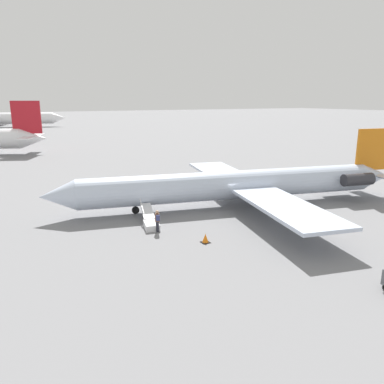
# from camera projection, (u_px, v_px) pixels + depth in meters

# --- Properties ---
(ground_plane) EXTENTS (600.00, 600.00, 0.00)m
(ground_plane) POSITION_uv_depth(u_px,v_px,m) (233.00, 206.00, 35.93)
(ground_plane) COLOR slate
(airplane_main) EXTENTS (34.80, 27.03, 7.06)m
(airplane_main) POSITION_uv_depth(u_px,v_px,m) (243.00, 184.00, 35.69)
(airplane_main) COLOR silver
(airplane_main) RESTS_ON ground
(boarding_stairs) EXTENTS (1.86, 4.14, 1.74)m
(boarding_stairs) POSITION_uv_depth(u_px,v_px,m) (151.00, 222.00, 29.98)
(boarding_stairs) COLOR silver
(boarding_stairs) RESTS_ON ground
(passenger) EXTENTS (0.40, 0.56, 1.74)m
(passenger) POSITION_uv_depth(u_px,v_px,m) (157.00, 220.00, 28.67)
(passenger) COLOR #23232D
(passenger) RESTS_ON ground
(traffic_cone_near_stairs) EXTENTS (0.61, 0.61, 0.67)m
(traffic_cone_near_stairs) POSITION_uv_depth(u_px,v_px,m) (205.00, 238.00, 26.70)
(traffic_cone_near_stairs) COLOR black
(traffic_cone_near_stairs) RESTS_ON ground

